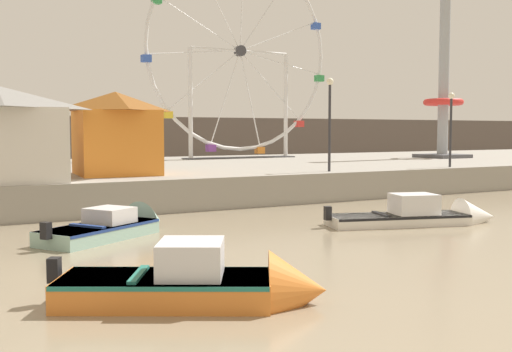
% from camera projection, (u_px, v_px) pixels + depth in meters
% --- Properties ---
extents(quay_promenade, '(110.00, 19.15, 1.27)m').
position_uv_depth(quay_promenade, '(180.00, 176.00, 32.99)').
color(quay_promenade, gray).
rests_on(quay_promenade, ground_plane).
extents(distant_town_skyline, '(140.00, 3.00, 4.40)m').
position_uv_depth(distant_town_skyline, '(75.00, 141.00, 54.80)').
color(distant_town_skyline, '#564C47').
rests_on(distant_town_skyline, ground_plane).
extents(motorboat_seafoam, '(4.66, 3.67, 1.39)m').
position_uv_depth(motorboat_seafoam, '(120.00, 226.00, 18.07)').
color(motorboat_seafoam, '#93BCAD').
rests_on(motorboat_seafoam, ground_plane).
extents(motorboat_white_red_stripe, '(6.03, 2.94, 1.49)m').
position_uv_depth(motorboat_white_red_stripe, '(430.00, 216.00, 20.17)').
color(motorboat_white_red_stripe, silver).
rests_on(motorboat_white_red_stripe, ground_plane).
extents(motorboat_orange_hull, '(4.86, 3.59, 1.59)m').
position_uv_depth(motorboat_orange_hull, '(213.00, 285.00, 10.84)').
color(motorboat_orange_hull, orange).
rests_on(motorboat_orange_hull, ground_plane).
extents(ferris_wheel_white_frame, '(13.36, 1.20, 13.67)m').
position_uv_depth(ferris_wheel_white_frame, '(240.00, 54.00, 40.13)').
color(ferris_wheel_white_frame, silver).
rests_on(ferris_wheel_white_frame, quay_promenade).
extents(drop_tower_steel_tower, '(2.80, 2.80, 13.84)m').
position_uv_depth(drop_tower_steel_tower, '(444.00, 80.00, 40.86)').
color(drop_tower_steel_tower, '#999EA3').
rests_on(drop_tower_steel_tower, quay_promenade).
extents(carnival_booth_orange_canopy, '(3.73, 3.99, 3.43)m').
position_uv_depth(carnival_booth_orange_canopy, '(116.00, 132.00, 25.18)').
color(carnival_booth_orange_canopy, orange).
rests_on(carnival_booth_orange_canopy, quay_promenade).
extents(promenade_lamp_near, '(0.32, 0.32, 4.16)m').
position_uv_depth(promenade_lamp_near, '(330.00, 111.00, 27.07)').
color(promenade_lamp_near, '#2D2D33').
rests_on(promenade_lamp_near, quay_promenade).
extents(promenade_lamp_far, '(0.32, 0.32, 3.72)m').
position_uv_depth(promenade_lamp_far, '(451.00, 118.00, 30.41)').
color(promenade_lamp_far, '#2D2D33').
rests_on(promenade_lamp_far, quay_promenade).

